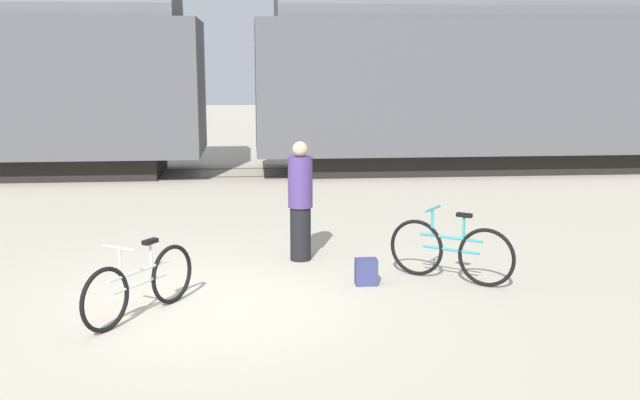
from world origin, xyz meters
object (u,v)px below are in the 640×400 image
object	(u,v)px
bicycle_silver	(140,284)
bicycle_teal	(450,251)
freight_train	(228,63)
person_in_purple	(300,201)
backpack	(366,272)

from	to	relation	value
bicycle_silver	bicycle_teal	distance (m)	3.96
freight_train	person_in_purple	xyz separation A→B (m)	(1.23, -8.62, -1.91)
bicycle_teal	freight_train	bearing A→B (deg)	107.53
bicycle_teal	backpack	size ratio (longest dim) A/B	4.15
bicycle_silver	bicycle_teal	world-z (taller)	bicycle_teal
freight_train	bicycle_teal	xyz separation A→B (m)	(3.11, -9.83, -2.37)
freight_train	backpack	world-z (taller)	freight_train
bicycle_teal	backpack	world-z (taller)	bicycle_teal
bicycle_silver	bicycle_teal	size ratio (longest dim) A/B	1.08
freight_train	bicycle_teal	size ratio (longest dim) A/B	39.99
bicycle_teal	bicycle_silver	bearing A→B (deg)	-164.70
backpack	freight_train	bearing A→B (deg)	101.34
person_in_purple	backpack	bearing A→B (deg)	-122.00
bicycle_teal	person_in_purple	size ratio (longest dim) A/B	0.82
freight_train	bicycle_silver	bearing A→B (deg)	-93.78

